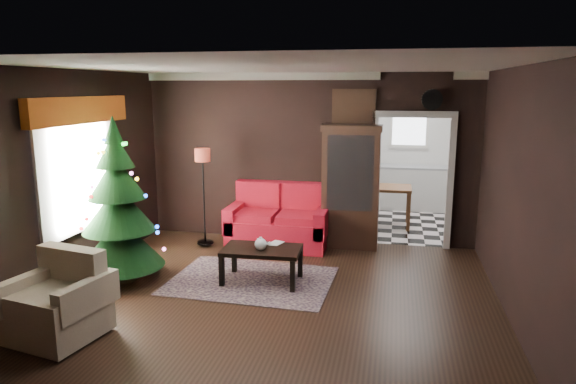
% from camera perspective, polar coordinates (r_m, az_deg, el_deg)
% --- Properties ---
extents(floor, '(5.50, 5.50, 0.00)m').
position_cam_1_polar(floor, '(6.57, -1.64, -11.45)').
color(floor, black).
rests_on(floor, ground).
extents(ceiling, '(5.50, 5.50, 0.00)m').
position_cam_1_polar(ceiling, '(6.05, -1.80, 13.77)').
color(ceiling, white).
rests_on(ceiling, ground).
extents(wall_back, '(5.50, 0.00, 5.50)m').
position_cam_1_polar(wall_back, '(8.58, 2.19, 3.73)').
color(wall_back, black).
rests_on(wall_back, ground).
extents(wall_front, '(5.50, 0.00, 5.50)m').
position_cam_1_polar(wall_front, '(3.84, -10.50, -6.30)').
color(wall_front, black).
rests_on(wall_front, ground).
extents(wall_left, '(0.00, 5.50, 5.50)m').
position_cam_1_polar(wall_left, '(7.30, -23.22, 1.42)').
color(wall_left, black).
rests_on(wall_left, ground).
extents(wall_right, '(0.00, 5.50, 5.50)m').
position_cam_1_polar(wall_right, '(6.14, 24.11, -0.41)').
color(wall_right, black).
rests_on(wall_right, ground).
extents(doorway, '(1.10, 0.10, 2.10)m').
position_cam_1_polar(doorway, '(8.52, 13.52, 0.98)').
color(doorway, silver).
rests_on(doorway, ground).
extents(left_window, '(0.05, 1.60, 1.40)m').
position_cam_1_polar(left_window, '(7.43, -22.12, 2.07)').
color(left_window, white).
rests_on(left_window, wall_left).
extents(valance, '(0.12, 2.10, 0.35)m').
position_cam_1_polar(valance, '(7.31, -22.08, 8.40)').
color(valance, '#993F10').
rests_on(valance, wall_left).
extents(kitchen_floor, '(3.00, 3.00, 0.00)m').
position_cam_1_polar(kitchen_floor, '(10.21, 13.04, -3.30)').
color(kitchen_floor, silver).
rests_on(kitchen_floor, ground).
extents(kitchen_window, '(0.70, 0.06, 0.70)m').
position_cam_1_polar(kitchen_window, '(11.36, 13.30, 6.88)').
color(kitchen_window, white).
rests_on(kitchen_window, ground).
extents(rug, '(2.20, 1.64, 0.01)m').
position_cam_1_polar(rug, '(7.05, -4.07, -9.77)').
color(rug, '#4A323D').
rests_on(rug, ground).
extents(loveseat, '(1.70, 0.90, 1.00)m').
position_cam_1_polar(loveseat, '(8.39, -1.07, -2.70)').
color(loveseat, '#910B07').
rests_on(loveseat, ground).
extents(curio_cabinet, '(0.90, 0.45, 1.90)m').
position_cam_1_polar(curio_cabinet, '(8.33, 6.99, 0.29)').
color(curio_cabinet, black).
rests_on(curio_cabinet, ground).
extents(floor_lamp, '(0.31, 0.31, 1.57)m').
position_cam_1_polar(floor_lamp, '(8.40, -9.33, -0.52)').
color(floor_lamp, black).
rests_on(floor_lamp, ground).
extents(christmas_tree, '(1.48, 1.48, 2.17)m').
position_cam_1_polar(christmas_tree, '(7.14, -18.34, -1.30)').
color(christmas_tree, '#0F3411').
rests_on(christmas_tree, ground).
extents(armchair, '(0.99, 0.99, 0.86)m').
position_cam_1_polar(armchair, '(5.86, -24.32, -10.57)').
color(armchair, '#CAAD88').
rests_on(armchair, ground).
extents(coffee_table, '(1.05, 0.66, 0.46)m').
position_cam_1_polar(coffee_table, '(6.92, -2.91, -8.06)').
color(coffee_table, black).
rests_on(coffee_table, rug).
extents(teapot, '(0.23, 0.23, 0.17)m').
position_cam_1_polar(teapot, '(6.74, -3.05, -5.77)').
color(teapot, white).
rests_on(teapot, coffee_table).
extents(cup_a, '(0.07, 0.07, 0.05)m').
position_cam_1_polar(cup_a, '(7.09, -3.22, -5.39)').
color(cup_a, white).
rests_on(cup_a, coffee_table).
extents(cup_b, '(0.08, 0.08, 0.06)m').
position_cam_1_polar(cup_b, '(6.82, -2.88, -6.06)').
color(cup_b, white).
rests_on(cup_b, coffee_table).
extents(book, '(0.15, 0.06, 0.22)m').
position_cam_1_polar(book, '(7.03, -1.90, -4.84)').
color(book, '#8D6C59').
rests_on(book, coffee_table).
extents(wall_clock, '(0.32, 0.32, 0.06)m').
position_cam_1_polar(wall_clock, '(8.35, 15.71, 9.86)').
color(wall_clock, white).
rests_on(wall_clock, wall_back).
extents(painting, '(0.62, 0.05, 0.52)m').
position_cam_1_polar(painting, '(8.36, 7.33, 9.30)').
color(painting, '#B68447').
rests_on(painting, wall_back).
extents(kitchen_counter, '(1.80, 0.60, 0.90)m').
position_cam_1_polar(kitchen_counter, '(11.28, 13.04, 0.44)').
color(kitchen_counter, silver).
rests_on(kitchen_counter, ground).
extents(kitchen_table, '(0.70, 0.70, 0.75)m').
position_cam_1_polar(kitchen_table, '(9.82, 11.41, -1.56)').
color(kitchen_table, brown).
rests_on(kitchen_table, ground).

